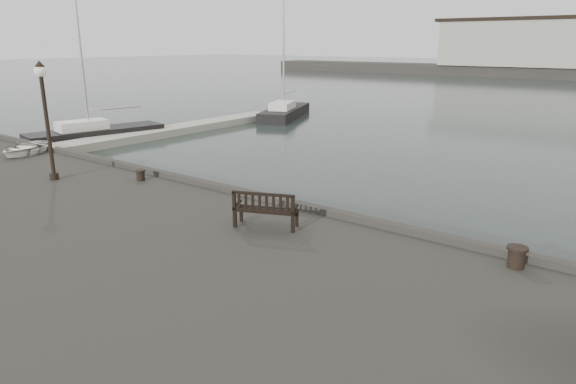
# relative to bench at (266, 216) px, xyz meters

# --- Properties ---
(ground) EXTENTS (400.00, 400.00, 0.00)m
(ground) POSITION_rel_bench_xyz_m (-0.17, 1.97, -1.86)
(ground) COLOR black
(ground) RESTS_ON ground
(pontoon) EXTENTS (2.00, 24.00, 0.50)m
(pontoon) POSITION_rel_bench_xyz_m (-20.17, 11.97, -1.61)
(pontoon) COLOR #AEADA1
(pontoon) RESTS_ON ground
(bench) EXTENTS (1.75, 1.17, 0.95)m
(bench) POSITION_rel_bench_xyz_m (0.00, 0.00, 0.00)
(bench) COLOR black
(bench) RESTS_ON quay
(bollard_left) EXTENTS (0.36, 0.36, 0.37)m
(bollard_left) POSITION_rel_bench_xyz_m (-6.50, 0.98, -0.12)
(bollard_left) COLOR black
(bollard_left) RESTS_ON quay
(bollard_right) EXTENTS (0.49, 0.49, 0.47)m
(bollard_right) POSITION_rel_bench_xyz_m (5.85, 1.32, -0.07)
(bollard_right) COLOR black
(bollard_right) RESTS_ON quay
(lamp_post) EXTENTS (0.41, 0.41, 4.06)m
(lamp_post) POSITION_rel_bench_xyz_m (-9.02, -0.79, 2.30)
(lamp_post) COLOR black
(lamp_post) RESTS_ON quay
(dinghy) EXTENTS (2.95, 3.30, 0.56)m
(dinghy) POSITION_rel_bench_xyz_m (-14.10, 0.73, -0.02)
(dinghy) COLOR silver
(dinghy) RESTS_ON quay
(yacht_a) EXTENTS (4.00, 8.93, 11.96)m
(yacht_a) POSITION_rel_bench_xyz_m (-22.06, 9.15, -1.62)
(yacht_a) COLOR black
(yacht_a) RESTS_ON ground
(yacht_d) EXTENTS (5.74, 9.21, 11.39)m
(yacht_d) POSITION_rel_bench_xyz_m (-19.03, 25.45, -1.63)
(yacht_d) COLOR black
(yacht_d) RESTS_ON ground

